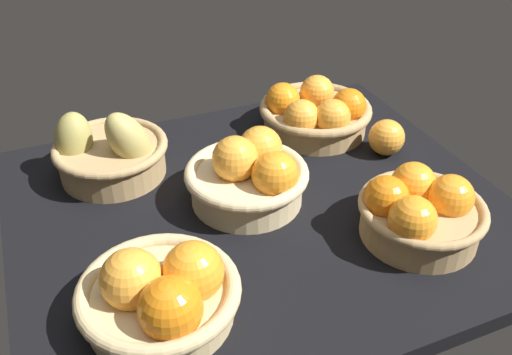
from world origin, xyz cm
name	(u,v)px	position (x,y,z in cm)	size (l,w,h in cm)	color
market_tray	(260,212)	(0.00, 0.00, 1.50)	(84.00, 72.00, 3.00)	black
basket_near_left	(161,294)	(-22.02, -17.97, 7.48)	(22.39, 22.39, 11.07)	tan
basket_far_left_pears	(110,153)	(-21.65, 19.87, 7.68)	(21.96, 21.02, 14.79)	tan
basket_near_right	(419,211)	(20.14, -16.81, 7.80)	(20.32, 20.32, 10.79)	tan
basket_far_right	(315,113)	(20.71, 19.15, 7.56)	(23.41, 23.41, 10.71)	tan
basket_center	(250,175)	(-0.83, 2.55, 8.03)	(21.48, 21.48, 12.42)	#D3BC8C
loose_orange_front_gap	(387,137)	(29.69, 6.26, 6.56)	(7.11, 7.11, 7.11)	#F49E33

